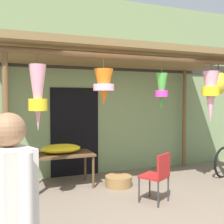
{
  "coord_description": "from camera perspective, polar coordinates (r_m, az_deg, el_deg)",
  "views": [
    {
      "loc": [
        -2.1,
        -3.92,
        1.74
      ],
      "look_at": [
        -0.01,
        1.51,
        1.47
      ],
      "focal_mm": 44.67,
      "sensor_mm": 36.0,
      "label": 1
    }
  ],
  "objects": [
    {
      "name": "vendor_in_orange",
      "position": [
        2.07,
        -20.17,
        -19.16
      ],
      "size": [
        0.35,
        0.56,
        1.65
      ],
      "color": "#B23347",
      "rests_on": "ground_plane"
    },
    {
      "name": "folding_chair",
      "position": [
        4.82,
        9.37,
        -12.27
      ],
      "size": [
        0.55,
        0.55,
        0.84
      ],
      "color": "#AD1E1E",
      "rests_on": "ground_plane"
    },
    {
      "name": "flower_heap_on_table",
      "position": [
        5.69,
        -10.26,
        -7.37
      ],
      "size": [
        0.79,
        0.55,
        0.17
      ],
      "color": "yellow",
      "rests_on": "display_table"
    },
    {
      "name": "ground_plane",
      "position": [
        4.78,
        6.96,
        -18.76
      ],
      "size": [
        30.0,
        30.0,
        0.0
      ],
      "primitive_type": "plane",
      "color": "#756656"
    },
    {
      "name": "display_table",
      "position": [
        5.66,
        -9.99,
        -9.09
      ],
      "size": [
        1.17,
        0.69,
        0.67
      ],
      "color": "brown",
      "rests_on": "ground_plane"
    },
    {
      "name": "shop_facade",
      "position": [
        6.66,
        -2.73,
        5.25
      ],
      "size": [
        10.35,
        0.29,
        4.1
      ],
      "color": "#7A9360",
      "rests_on": "ground_plane"
    },
    {
      "name": "wicker_basket_by_table",
      "position": [
        5.74,
        1.32,
        -13.96
      ],
      "size": [
        0.53,
        0.53,
        0.21
      ],
      "primitive_type": "cylinder",
      "color": "olive",
      "rests_on": "ground_plane"
    },
    {
      "name": "market_stall_canopy",
      "position": [
        5.56,
        2.86,
        9.17
      ],
      "size": [
        4.82,
        2.13,
        2.71
      ],
      "color": "brown",
      "rests_on": "ground_plane"
    }
  ]
}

